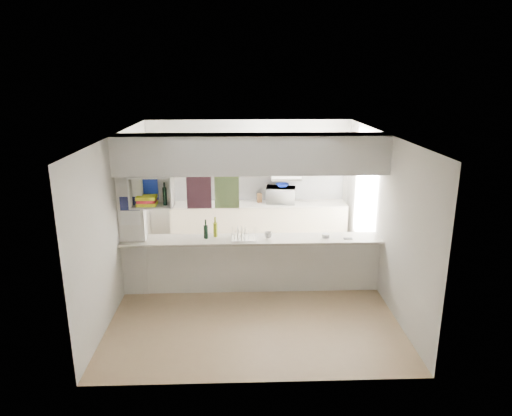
{
  "coord_description": "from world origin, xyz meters",
  "views": [
    {
      "loc": [
        -0.18,
        -6.96,
        3.46
      ],
      "look_at": [
        0.08,
        0.5,
        1.29
      ],
      "focal_mm": 32.0,
      "sensor_mm": 36.0,
      "label": 1
    }
  ],
  "objects_px": {
    "bowl": "(282,185)",
    "wine_bottles": "(211,230)",
    "microwave": "(281,195)",
    "dish_rack": "(244,234)"
  },
  "relations": [
    {
      "from": "bowl",
      "to": "dish_rack",
      "type": "xyz_separation_m",
      "value": [
        -0.82,
        -2.18,
        -0.28
      ]
    },
    {
      "from": "dish_rack",
      "to": "wine_bottles",
      "type": "distance_m",
      "value": 0.54
    },
    {
      "from": "microwave",
      "to": "wine_bottles",
      "type": "relative_size",
      "value": 1.79
    },
    {
      "from": "microwave",
      "to": "wine_bottles",
      "type": "distance_m",
      "value": 2.45
    },
    {
      "from": "wine_bottles",
      "to": "bowl",
      "type": "bearing_deg",
      "value": 57.05
    },
    {
      "from": "microwave",
      "to": "bowl",
      "type": "distance_m",
      "value": 0.2
    },
    {
      "from": "bowl",
      "to": "microwave",
      "type": "bearing_deg",
      "value": -140.66
    },
    {
      "from": "microwave",
      "to": "bowl",
      "type": "bearing_deg",
      "value": -132.47
    },
    {
      "from": "bowl",
      "to": "wine_bottles",
      "type": "xyz_separation_m",
      "value": [
        -1.35,
        -2.09,
        -0.24
      ]
    },
    {
      "from": "dish_rack",
      "to": "microwave",
      "type": "bearing_deg",
      "value": 71.25
    }
  ]
}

